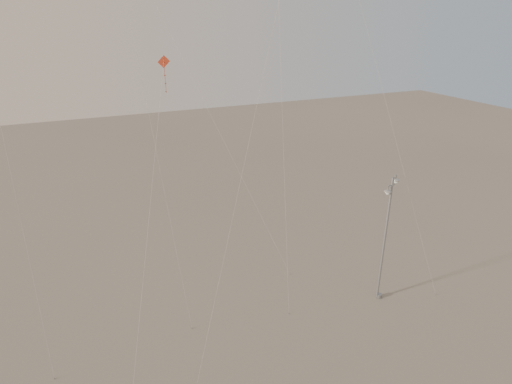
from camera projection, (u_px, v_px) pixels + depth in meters
name	position (u px, v px, depth m)	size (l,w,h in m)	color
street_lamp	(385.00, 235.00, 35.12)	(1.49, 0.92, 9.51)	#919499
kite_1	(279.00, 5.00, 25.40)	(10.24, 7.10, 27.58)	#2E2827
kite_3	(157.00, 136.00, 28.03)	(6.83, 13.57, 17.50)	#9D2B16
kite_4	(367.00, 34.00, 31.95)	(6.76, 5.30, 24.04)	#2E2827
kite_5	(157.00, 9.00, 38.63)	(8.98, 12.97, 25.98)	#9E5A1A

